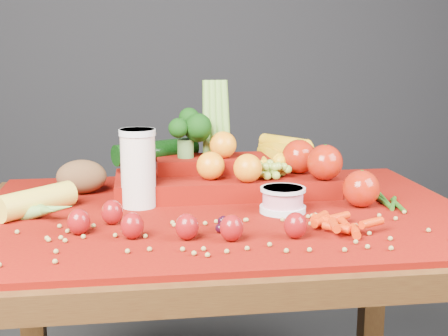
{
  "coord_description": "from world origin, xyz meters",
  "views": [
    {
      "loc": [
        -0.19,
        -1.3,
        1.12
      ],
      "look_at": [
        0.0,
        0.02,
        0.85
      ],
      "focal_mm": 50.0,
      "sensor_mm": 36.0,
      "label": 1
    }
  ],
  "objects": [
    {
      "name": "green_bean_pile",
      "position": [
        0.37,
        -0.01,
        0.77
      ],
      "size": [
        0.14,
        0.12,
        0.01
      ],
      "primitive_type": null,
      "color": "#214E12",
      "rests_on": "red_cloth"
    },
    {
      "name": "baby_carrot_pile",
      "position": [
        0.21,
        -0.18,
        0.78
      ],
      "size": [
        0.17,
        0.17,
        0.03
      ],
      "primitive_type": null,
      "color": "red",
      "rests_on": "red_cloth"
    },
    {
      "name": "soybean_scatter",
      "position": [
        0.0,
        -0.2,
        0.77
      ],
      "size": [
        0.84,
        0.24,
        0.01
      ],
      "primitive_type": null,
      "color": "olive",
      "rests_on": "red_cloth"
    },
    {
      "name": "strawberry_scatter",
      "position": [
        -0.13,
        -0.17,
        0.79
      ],
      "size": [
        0.44,
        0.18,
        0.05
      ],
      "color": "maroon",
      "rests_on": "red_cloth"
    },
    {
      "name": "produce_mound",
      "position": [
        0.05,
        0.15,
        0.82
      ],
      "size": [
        0.59,
        0.38,
        0.27
      ],
      "color": "#670F03",
      "rests_on": "red_cloth"
    },
    {
      "name": "table",
      "position": [
        0.0,
        0.0,
        0.66
      ],
      "size": [
        1.1,
        0.8,
        0.75
      ],
      "color": "#32190B",
      "rests_on": "ground"
    },
    {
      "name": "yogurt_bowl",
      "position": [
        0.12,
        -0.04,
        0.79
      ],
      "size": [
        0.1,
        0.1,
        0.05
      ],
      "rotation": [
        0.0,
        0.0,
        -0.28
      ],
      "color": "silver",
      "rests_on": "red_cloth"
    },
    {
      "name": "dark_grape_cluster",
      "position": [
        -0.02,
        -0.15,
        0.78
      ],
      "size": [
        0.06,
        0.05,
        0.03
      ],
      "primitive_type": null,
      "color": "black",
      "rests_on": "red_cloth"
    },
    {
      "name": "milk_glass",
      "position": [
        -0.19,
        0.05,
        0.85
      ],
      "size": [
        0.08,
        0.08,
        0.17
      ],
      "rotation": [
        0.0,
        0.0,
        -0.27
      ],
      "color": "beige",
      "rests_on": "red_cloth"
    },
    {
      "name": "corn_ear",
      "position": [
        -0.39,
        -0.01,
        0.78
      ],
      "size": [
        0.25,
        0.26,
        0.06
      ],
      "rotation": [
        0.0,
        0.0,
        0.8
      ],
      "color": "yellow",
      "rests_on": "red_cloth"
    },
    {
      "name": "potato",
      "position": [
        -0.32,
        0.19,
        0.8
      ],
      "size": [
        0.12,
        0.09,
        0.08
      ],
      "primitive_type": "ellipsoid",
      "color": "#57351D",
      "rests_on": "red_cloth"
    },
    {
      "name": "red_cloth",
      "position": [
        0.0,
        0.0,
        0.76
      ],
      "size": [
        1.05,
        0.75,
        0.01
      ],
      "primitive_type": "cube",
      "color": "#670F03",
      "rests_on": "table"
    }
  ]
}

